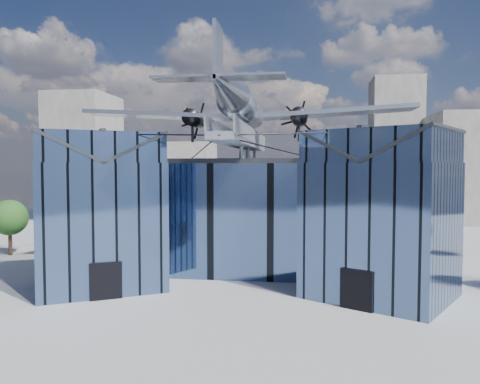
# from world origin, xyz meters

# --- Properties ---
(ground_plane) EXTENTS (120.00, 120.00, 0.00)m
(ground_plane) POSITION_xyz_m (0.00, 0.00, 0.00)
(ground_plane) COLOR gray
(museum) EXTENTS (32.88, 24.50, 17.60)m
(museum) POSITION_xyz_m (0.00, 5.82, 5.54)
(museum) COLOR #445D8C
(museum) RESTS_ON ground
(bg_towers) EXTENTS (77.00, 24.50, 26.00)m
(bg_towers) POSITION_xyz_m (1.45, 50.49, 10.01)
(bg_towers) COLOR gray
(bg_towers) RESTS_ON ground
(tree_side_w) EXTENTS (4.82, 4.82, 5.79)m
(tree_side_w) POSITION_xyz_m (-25.35, 9.73, 3.92)
(tree_side_w) COLOR #352115
(tree_side_w) RESTS_ON ground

